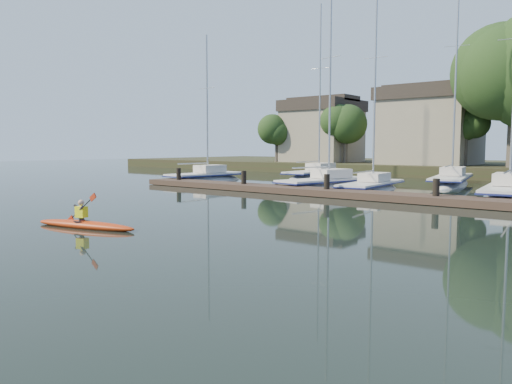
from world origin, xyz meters
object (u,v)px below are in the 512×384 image
Objects in this scene: kayak at (84,223)px; sailboat_0 at (206,184)px; sailboat_3 at (509,203)px; dock at (377,196)px; sailboat_1 at (326,191)px; sailboat_5 at (317,180)px; sailboat_2 at (371,194)px; sailboat_6 at (451,187)px.

kayak is 0.33× the size of sailboat_0.
kayak is 20.96m from sailboat_3.
sailboat_1 is (-5.53, 4.17, -0.40)m from dock.
sailboat_3 is at bearing 50.73° from kayak.
sailboat_0 is 10.00m from sailboat_5.
sailboat_5 is at bearing 65.98° from sailboat_0.
kayak is at bearing -104.47° from dock.
sailboat_2 is at bearing 175.16° from sailboat_3.
sailboat_0 is 10.65m from sailboat_1.
sailboat_5 reaches higher than sailboat_0.
sailboat_0 is 0.91× the size of sailboat_2.
sailboat_2 is at bearing 119.40° from dock.
sailboat_0 is at bearing -163.15° from sailboat_6.
sailboat_0 is 13.85m from sailboat_2.
sailboat_0 is at bearing 175.59° from sailboat_2.
sailboat_1 is at bearing 5.29° from sailboat_0.
dock is 2.13× the size of sailboat_5.
sailboat_5 is (-9.21, 8.59, -0.03)m from sailboat_2.
sailboat_5 is (-16.76, 8.25, 0.01)m from sailboat_3.
kayak is at bearing -108.68° from sailboat_6.
sailboat_3 is 18.68m from sailboat_5.
sailboat_0 is 0.76× the size of sailboat_6.
kayak is 0.29× the size of sailboat_3.
sailboat_6 is (2.13, 8.25, -0.02)m from sailboat_2.
sailboat_1 is 1.02× the size of sailboat_3.
sailboat_6 is at bearing 90.89° from dock.
sailboat_3 is (8.96, 18.94, -0.37)m from kayak.
sailboat_1 reaches higher than dock.
sailboat_2 is (3.20, -0.04, 0.02)m from sailboat_1.
sailboat_0 reaches higher than kayak.
sailboat_2 is at bearing 4.73° from sailboat_0.
kayak is 0.29× the size of sailboat_1.
sailboat_2 is 7.56m from sailboat_3.
sailboat_1 is at bearing 173.76° from sailboat_2.
sailboat_1 is 3.20m from sailboat_2.
dock is 6.94m from sailboat_1.
sailboat_1 is 10.45m from sailboat_5.
sailboat_2 is 0.83× the size of sailboat_6.
dock is at bearing 61.58° from kayak.
kayak is 22.17m from sailboat_0.
dock is 2.05× the size of sailboat_6.
kayak is 14.95m from dock.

